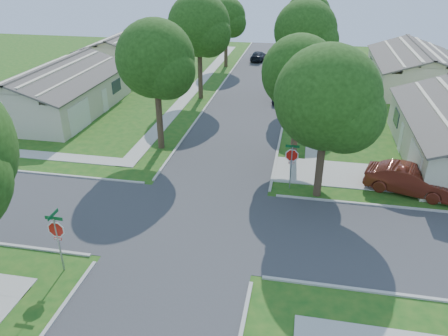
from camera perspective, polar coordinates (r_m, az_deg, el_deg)
name	(u,v)px	position (r m, az deg, el deg)	size (l,w,h in m)	color
ground	(193,223)	(22.94, -4.02, -7.17)	(100.00, 100.00, 0.00)	#195015
road_ns	(193,223)	(22.94, -4.02, -7.16)	(7.00, 100.00, 0.02)	#333335
sidewalk_ne	(315,89)	(46.18, 11.82, 10.03)	(1.20, 40.00, 0.04)	#9E9B91
sidewalk_nw	(199,83)	(47.52, -3.27, 11.01)	(1.20, 40.00, 0.04)	#9E9B91
driveway	(342,174)	(28.60, 15.21, -0.79)	(8.80, 3.60, 0.05)	#9E9B91
stop_sign_sw	(57,232)	(19.97, -21.03, -7.81)	(1.05, 0.80, 2.98)	gray
stop_sign_ne	(292,157)	(25.44, 8.84, 1.39)	(1.05, 0.80, 2.98)	gray
tree_e_near	(300,77)	(28.29, 9.92, 11.69)	(4.97, 4.80, 8.28)	#38281C
tree_e_mid	(306,34)	(39.92, 10.63, 16.81)	(5.59, 5.40, 9.21)	#38281C
tree_e_far	(308,17)	(52.83, 10.96, 18.77)	(5.17, 5.00, 8.72)	#38281C
tree_w_near	(156,62)	(29.84, -8.82, 13.47)	(5.38, 5.20, 8.97)	#38281C
tree_w_mid	(200,28)	(41.07, -3.19, 17.79)	(5.80, 5.60, 9.56)	#38281C
tree_w_far	(226,19)	(53.79, 0.31, 18.84)	(4.76, 4.60, 8.04)	#38281C
tree_ne_corner	(328,102)	(23.72, 13.42, 8.35)	(5.80, 5.60, 8.66)	#38281C
house_ne_far	(415,72)	(49.88, 23.63, 11.40)	(8.42, 13.60, 4.23)	#B9AF92
house_nw_near	(58,94)	(41.08, -20.88, 9.00)	(8.42, 13.60, 4.23)	#B9AF92
house_nw_far	(131,54)	(55.78, -12.01, 14.41)	(8.42, 13.60, 4.23)	#B9AF92
car_driveway	(409,180)	(27.43, 23.05, -1.46)	(1.71, 4.91, 1.62)	#541B11
car_curb_east	(284,93)	(41.85, 7.86, 9.63)	(1.68, 4.19, 1.43)	black
car_curb_west	(258,56)	(58.04, 4.51, 14.39)	(1.61, 3.96, 1.15)	black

